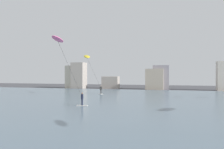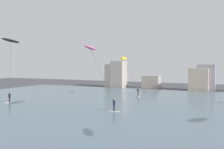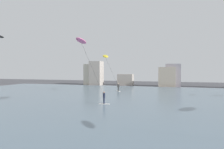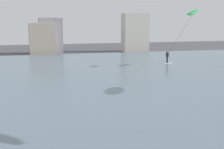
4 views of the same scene
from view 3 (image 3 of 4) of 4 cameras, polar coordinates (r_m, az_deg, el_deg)
water_bay at (r=30.20m, az=9.72°, el=-7.39°), size 84.00×52.00×0.10m
far_shore_buildings at (r=58.91m, az=8.83°, el=-0.16°), size 42.45×4.67×6.90m
kitesurfer_pink at (r=26.96m, az=-7.88°, el=7.92°), size 4.28×4.25×8.51m
kitesurfer_yellow at (r=42.25m, az=-1.48°, el=4.18°), size 3.89×4.54×7.64m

